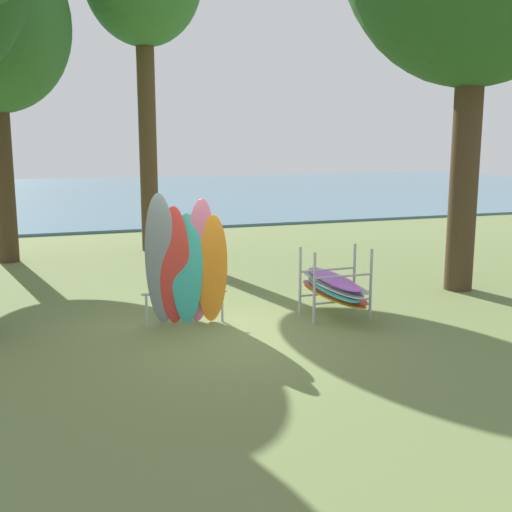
{
  "coord_description": "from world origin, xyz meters",
  "views": [
    {
      "loc": [
        -2.68,
        -9.39,
        3.04
      ],
      "look_at": [
        0.96,
        0.68,
        1.1
      ],
      "focal_mm": 43.04,
      "sensor_mm": 36.0,
      "label": 1
    }
  ],
  "objects": [
    {
      "name": "leaning_board_pile",
      "position": [
        -0.37,
        0.42,
        1.05
      ],
      "size": [
        1.49,
        0.83,
        2.31
      ],
      "color": "gray",
      "rests_on": "ground"
    },
    {
      "name": "ground_plane",
      "position": [
        0.0,
        0.0,
        0.0
      ],
      "size": [
        80.0,
        80.0,
        0.0
      ],
      "primitive_type": "plane",
      "color": "olive"
    },
    {
      "name": "lake_water",
      "position": [
        0.0,
        30.32,
        0.05
      ],
      "size": [
        80.0,
        36.0,
        0.1
      ],
      "primitive_type": "cube",
      "color": "#477084",
      "rests_on": "ground"
    },
    {
      "name": "board_storage_rack",
      "position": [
        2.25,
        0.17,
        0.55
      ],
      "size": [
        1.15,
        2.13,
        1.25
      ],
      "color": "#9EA0A5",
      "rests_on": "ground"
    }
  ]
}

